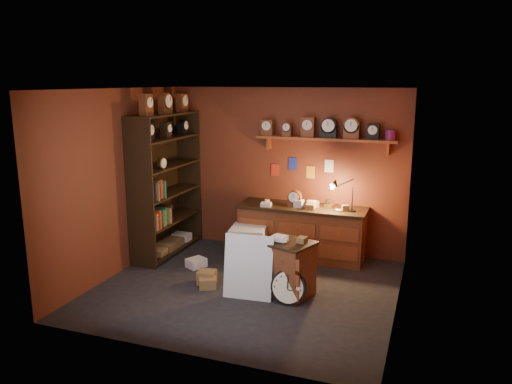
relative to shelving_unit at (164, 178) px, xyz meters
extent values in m
plane|color=black|center=(1.79, -0.98, -1.25)|extent=(4.00, 4.00, 0.00)
cube|color=maroon|center=(1.79, 0.82, 0.10)|extent=(4.00, 0.02, 2.70)
cube|color=maroon|center=(1.79, -2.78, 0.10)|extent=(4.00, 0.02, 2.70)
cube|color=maroon|center=(-0.21, -0.98, 0.10)|extent=(0.02, 3.60, 2.70)
cube|color=maroon|center=(3.79, -0.98, 0.10)|extent=(0.02, 3.60, 2.70)
cube|color=beige|center=(1.79, -0.98, 1.45)|extent=(4.00, 3.60, 0.02)
cube|color=brown|center=(2.49, 0.67, 0.67)|extent=(2.20, 0.30, 0.04)
cube|color=brown|center=(1.54, 0.74, 0.55)|extent=(0.04, 0.16, 0.20)
cube|color=brown|center=(3.44, 0.74, 0.55)|extent=(0.04, 0.16, 0.20)
cylinder|color=#B21419|center=(3.47, 0.67, 0.76)|extent=(0.16, 0.16, 0.15)
cube|color=red|center=(1.94, 0.81, 0.10)|extent=(0.14, 0.01, 0.20)
cube|color=navy|center=(2.24, 0.81, 0.22)|extent=(0.14, 0.01, 0.20)
cube|color=orange|center=(2.54, 0.81, 0.10)|extent=(0.14, 0.01, 0.20)
cube|color=silver|center=(2.84, 0.81, 0.22)|extent=(0.14, 0.01, 0.20)
cube|color=black|center=(-0.19, 0.00, -0.10)|extent=(0.03, 1.60, 2.30)
cube|color=black|center=(0.04, -0.78, -0.10)|extent=(0.45, 0.03, 2.30)
cube|color=black|center=(0.04, 0.78, -0.10)|extent=(0.45, 0.03, 2.30)
cube|color=black|center=(0.04, 0.00, -1.20)|extent=(0.43, 1.54, 0.03)
cube|color=black|center=(0.04, 0.00, -0.70)|extent=(0.43, 1.54, 0.03)
cube|color=black|center=(0.04, 0.00, -0.25)|extent=(0.43, 1.54, 0.03)
cube|color=black|center=(0.04, 0.00, 0.20)|extent=(0.43, 1.54, 0.03)
cube|color=black|center=(0.04, 0.00, 0.65)|extent=(0.43, 1.54, 0.03)
cube|color=black|center=(0.04, 0.00, 1.03)|extent=(0.43, 1.54, 0.03)
cube|color=brown|center=(2.19, 0.50, -0.85)|extent=(1.99, 0.60, 0.80)
cube|color=black|center=(2.19, 0.50, -0.43)|extent=(2.05, 0.66, 0.05)
cube|color=brown|center=(2.19, 0.20, -0.85)|extent=(1.91, 0.02, 0.52)
cylinder|color=black|center=(2.98, 0.45, -0.39)|extent=(0.12, 0.12, 0.02)
cylinder|color=black|center=(2.98, 0.45, -0.20)|extent=(0.02, 0.02, 0.38)
cylinder|color=black|center=(2.86, 0.42, 0.04)|extent=(0.27, 0.09, 0.14)
cone|color=black|center=(2.72, 0.39, 0.00)|extent=(0.18, 0.14, 0.18)
cube|color=brown|center=(2.38, -0.96, -0.90)|extent=(0.74, 0.68, 0.71)
cube|color=black|center=(2.38, -0.96, -0.53)|extent=(0.79, 0.73, 0.03)
cube|color=brown|center=(2.38, -1.22, -0.90)|extent=(0.52, 0.20, 0.60)
cylinder|color=black|center=(2.48, -1.25, -1.03)|extent=(0.46, 0.15, 0.46)
cylinder|color=#FFF7CB|center=(2.48, -1.28, -1.02)|extent=(0.41, 0.09, 0.40)
cube|color=black|center=(2.48, -1.29, -0.96)|extent=(0.01, 0.04, 0.15)
cube|color=black|center=(2.53, -1.29, -1.05)|extent=(0.10, 0.01, 0.01)
cube|color=silver|center=(1.92, -1.24, -1.25)|extent=(0.66, 0.23, 0.86)
cube|color=silver|center=(1.45, 0.02, -0.97)|extent=(0.63, 0.63, 0.56)
cube|color=black|center=(1.45, -0.26, -0.97)|extent=(0.45, 0.10, 0.45)
cube|color=brown|center=(1.29, -1.15, -1.18)|extent=(0.30, 0.28, 0.14)
cube|color=white|center=(0.78, -0.49, -1.19)|extent=(0.32, 0.34, 0.13)
cube|color=brown|center=(1.21, -1.01, -1.16)|extent=(0.28, 0.24, 0.19)
camera|label=1|loc=(4.11, -6.98, 1.55)|focal=35.00mm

